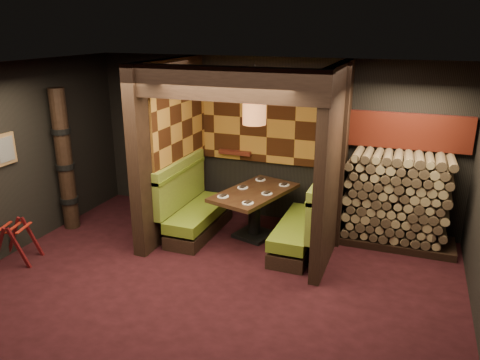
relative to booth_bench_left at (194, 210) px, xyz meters
name	(u,v)px	position (x,y,z in m)	size (l,w,h in m)	color
floor	(205,292)	(0.96, -1.65, -0.41)	(6.50, 5.50, 0.02)	black
ceiling	(200,70)	(0.96, -1.65, 2.46)	(6.50, 5.50, 0.02)	black
wall_back	(269,140)	(0.96, 1.11, 1.02)	(6.50, 0.02, 2.85)	black
wall_front	(36,314)	(0.96, -4.41, 1.02)	(6.50, 0.02, 2.85)	black
partition_left	(170,149)	(-0.39, 0.00, 1.02)	(0.20, 2.20, 2.85)	black
partition_right	(333,164)	(2.26, 0.05, 1.02)	(0.15, 2.10, 2.85)	black
header_beam	(222,84)	(0.94, -0.95, 2.23)	(2.85, 0.18, 0.44)	black
tapa_back_panel	(268,119)	(0.94, 1.06, 1.42)	(2.40, 0.06, 1.55)	#AD742B
tapa_side_panel	(181,121)	(-0.27, 0.17, 1.45)	(0.04, 1.85, 1.45)	#AD742B
lacquer_shelf	(235,152)	(0.36, 1.00, 0.78)	(0.60, 0.12, 0.07)	#571E15
booth_bench_left	(194,210)	(0.00, 0.00, 0.00)	(0.68, 1.60, 1.14)	black
booth_bench_right	(305,226)	(1.89, 0.00, 0.00)	(0.68, 1.60, 1.14)	black
dining_table	(254,204)	(1.01, 0.20, 0.16)	(1.21, 1.68, 0.80)	black
place_settings	(255,190)	(1.01, 0.20, 0.41)	(0.92, 1.31, 0.03)	white
pendant_lamp	(254,110)	(1.01, 0.15, 1.72)	(0.36, 0.36, 0.95)	#AF6334
framed_picture	(5,149)	(-2.25, -1.55, 1.22)	(0.05, 0.36, 0.46)	olive
luggage_rack	(16,240)	(-2.01, -1.84, -0.07)	(0.70, 0.58, 0.66)	#420B0D
totem_column	(65,161)	(-2.09, -0.55, 0.79)	(0.31, 0.31, 2.40)	black
firewood_stack	(401,201)	(3.25, 0.70, 0.35)	(1.73, 0.70, 1.50)	black
mosaic_header	(410,131)	(3.25, 1.03, 1.38)	(1.83, 0.10, 0.56)	maroon
bay_front_post	(342,160)	(2.35, 0.31, 1.02)	(0.08, 0.08, 2.85)	black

